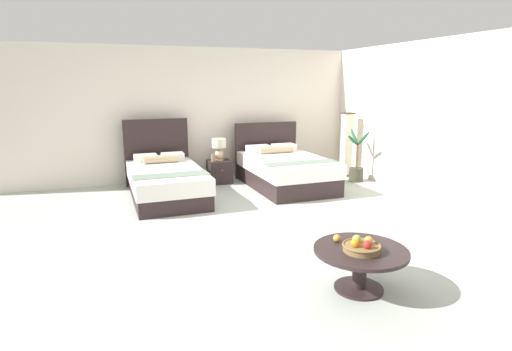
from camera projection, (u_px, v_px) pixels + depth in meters
The scene contains 13 objects.
ground_plane at pixel (266, 225), 5.89m from camera, with size 9.83×10.11×0.02m, color #B1BAAE.
wall_back at pixel (210, 114), 8.58m from camera, with size 9.83×0.12×2.68m, color silver.
wall_side_right at pixel (428, 121), 6.99m from camera, with size 0.12×5.71×2.68m, color silver.
bed_near_window at pixel (166, 180), 7.23m from camera, with size 1.25×2.22×1.30m.
bed_near_corner at pixel (285, 170), 7.97m from camera, with size 1.40×2.14×1.16m.
nightstand at pixel (220, 172), 8.28m from camera, with size 0.46×0.42×0.46m.
table_lamp at pixel (219, 147), 8.19m from camera, with size 0.28×0.28×0.44m.
vase at pixel (213, 158), 8.13m from camera, with size 0.08×0.08×0.15m.
coffee_table at pixel (360, 259), 3.96m from camera, with size 0.90×0.90×0.42m.
fruit_bowl at pixel (362, 247), 3.87m from camera, with size 0.36×0.36×0.14m.
loose_apple at pixel (337, 238), 4.10m from camera, with size 0.08×0.08×0.08m.
floor_lamp_corner at pixel (347, 145), 8.81m from camera, with size 0.23×0.23×1.37m.
potted_palm at pixel (356, 168), 8.41m from camera, with size 0.53×0.58×1.07m.
Camera 1 is at (-2.02, -5.21, 1.97)m, focal length 28.85 mm.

